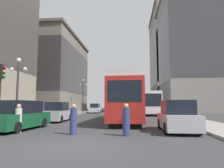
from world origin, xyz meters
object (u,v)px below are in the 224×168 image
parked_car_left_near (95,109)px  streetcar (128,99)px  parked_car_left_far (20,116)px  traffic_light_near_left (1,78)px  pedestrian_crossing_far (126,121)px  lamp_post_left_far (83,91)px  pedestrian_on_sidewalk (73,120)px  parked_car_left_mid (57,112)px  lamp_post_left_near (18,79)px  parked_car_right_far (177,117)px  transit_bus (148,102)px  pedestrian_crossing_near (18,119)px

parked_car_left_near → streetcar: bearing=-71.3°
parked_car_left_far → traffic_light_near_left: (-1.68, 0.34, 2.49)m
pedestrian_crossing_far → lamp_post_left_far: lamp_post_left_far is taller
parked_car_left_near → pedestrian_on_sidewalk: bearing=-82.8°
parked_car_left_mid → lamp_post_left_near: bearing=-120.5°
parked_car_left_near → parked_car_left_mid: bearing=-91.0°
parked_car_right_far → pedestrian_on_sidewalk: 5.98m
parked_car_left_far → lamp_post_left_far: 24.12m
streetcar → transit_bus: streetcar is taller
parked_car_right_far → pedestrian_on_sidewalk: parked_car_right_far is taller
lamp_post_left_far → parked_car_left_near: bearing=49.8°
parked_car_right_far → pedestrian_on_sidewalk: bearing=17.8°
parked_car_right_far → lamp_post_left_near: (-11.58, 2.62, 2.71)m
transit_bus → parked_car_left_far: size_ratio=2.36×
pedestrian_crossing_near → traffic_light_near_left: (-2.37, 1.68, 2.59)m
parked_car_left_mid → pedestrian_crossing_far: 10.59m
traffic_light_near_left → lamp_post_left_near: size_ratio=0.80×
parked_car_left_far → pedestrian_crossing_near: bearing=-60.3°
traffic_light_near_left → transit_bus: bearing=60.4°
parked_car_left_far → lamp_post_left_far: (-1.90, 23.82, 3.29)m
parked_car_right_far → streetcar: bearing=-66.9°
streetcar → pedestrian_crossing_far: 9.36m
streetcar → pedestrian_crossing_near: size_ratio=8.55×
parked_car_left_mid → pedestrian_on_sidewalk: parked_car_left_mid is taller
parked_car_left_near → parked_car_right_far: 27.76m
pedestrian_on_sidewalk → lamp_post_left_near: (-5.86, 4.36, 2.81)m
traffic_light_near_left → lamp_post_left_far: lamp_post_left_far is taller
pedestrian_crossing_far → traffic_light_near_left: traffic_light_near_left is taller
transit_bus → parked_car_left_far: (-9.68, -20.37, -1.10)m
traffic_light_near_left → streetcar: bearing=40.1°
streetcar → traffic_light_near_left: (-8.36, -7.04, 1.23)m
parked_car_left_near → parked_car_left_mid: (-0.00, -19.80, -0.00)m
lamp_post_left_near → streetcar: bearing=28.8°
transit_bus → parked_car_right_far: bearing=-91.8°
streetcar → transit_bus: (3.00, 12.99, -0.15)m
parked_car_right_far → parked_car_left_far: size_ratio=0.86×
parked_car_left_near → parked_car_left_far: size_ratio=0.93×
parked_car_left_far → parked_car_left_near: bearing=92.6°
pedestrian_crossing_near → pedestrian_on_sidewalk: (3.27, -0.35, -0.00)m
transit_bus → traffic_light_near_left: 23.08m
pedestrian_on_sidewalk → lamp_post_left_near: size_ratio=0.31×
streetcar → parked_car_left_near: size_ratio=2.98×
parked_car_left_far → pedestrian_crossing_far: (6.75, -1.89, -0.09)m
streetcar → pedestrian_crossing_near: streetcar is taller
transit_bus → lamp_post_left_far: (-11.58, 3.45, 2.19)m
parked_car_left_near → parked_car_left_mid: 19.80m
parked_car_left_near → traffic_light_near_left: bearing=-94.7°
lamp_post_left_far → lamp_post_left_near: bearing=-90.0°
parked_car_left_near → traffic_light_near_left: 25.91m
pedestrian_on_sidewalk → parked_car_left_near: bearing=32.7°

